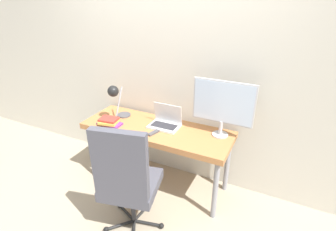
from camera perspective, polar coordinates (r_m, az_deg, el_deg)
ground_plane at (r=2.93m, az=-4.97°, el=-17.24°), size 12.00×12.00×0.00m
wall_back at (r=2.78m, az=0.60°, el=11.29°), size 8.00×0.05×2.60m
desk at (r=2.75m, az=-2.53°, el=-3.88°), size 1.57×0.55×0.71m
laptop at (r=2.72m, az=-0.58°, el=-1.38°), size 0.31×0.22×0.23m
monitor at (r=2.48m, az=11.90°, el=2.36°), size 0.58×0.16×0.55m
desk_lamp at (r=2.81m, az=-11.37°, el=4.12°), size 0.15×0.29×0.40m
office_chair at (r=2.23m, az=-8.97°, el=-13.39°), size 0.56×0.56×1.09m
book_stack at (r=2.83m, az=-12.72°, el=-1.32°), size 0.26×0.18×0.07m
tv_remote at (r=2.60m, az=-3.18°, el=-3.78°), size 0.08×0.14×0.02m
game_controller at (r=2.85m, az=-13.13°, el=-1.40°), size 0.13×0.10×0.04m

